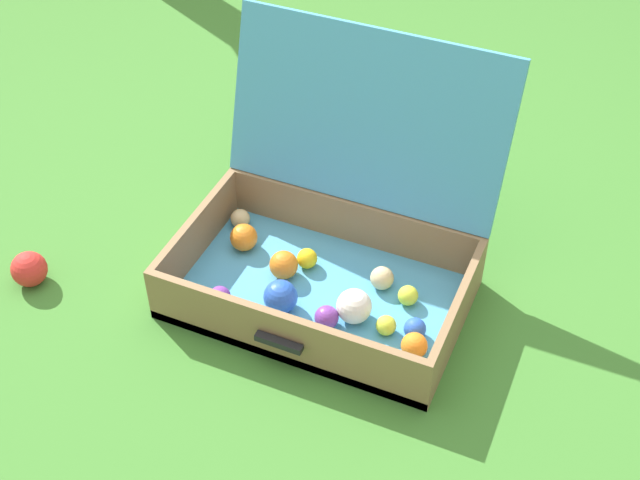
% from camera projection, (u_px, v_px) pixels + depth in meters
% --- Properties ---
extents(ground_plane, '(16.00, 16.00, 0.00)m').
position_uv_depth(ground_plane, '(294.00, 275.00, 2.15)').
color(ground_plane, '#3D7A2D').
extents(open_suitcase, '(0.68, 0.58, 0.56)m').
position_uv_depth(open_suitcase, '(332.00, 243.00, 2.05)').
color(open_suitcase, '#4799C6').
rests_on(open_suitcase, ground).
extents(stray_ball_on_grass, '(0.09, 0.09, 0.09)m').
position_uv_depth(stray_ball_on_grass, '(29.00, 269.00, 2.10)').
color(stray_ball_on_grass, red).
rests_on(stray_ball_on_grass, ground).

